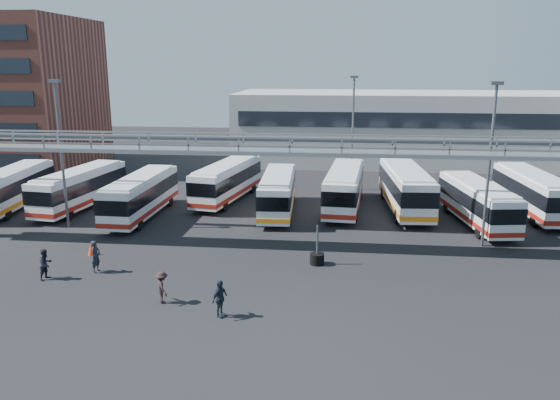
# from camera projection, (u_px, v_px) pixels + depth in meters

# --- Properties ---
(ground) EXTENTS (140.00, 140.00, 0.00)m
(ground) POSITION_uv_depth(u_px,v_px,m) (282.00, 280.00, 29.06)
(ground) COLOR black
(ground) RESTS_ON ground
(gantry) EXTENTS (51.40, 5.15, 7.10)m
(gantry) POSITION_uv_depth(u_px,v_px,m) (292.00, 160.00, 33.38)
(gantry) COLOR gray
(gantry) RESTS_ON ground
(apartment_building) EXTENTS (18.00, 15.00, 16.00)m
(apartment_building) POSITION_uv_depth(u_px,v_px,m) (2.00, 94.00, 59.63)
(apartment_building) COLOR brown
(apartment_building) RESTS_ON ground
(warehouse) EXTENTS (42.00, 14.00, 8.00)m
(warehouse) POSITION_uv_depth(u_px,v_px,m) (419.00, 127.00, 63.47)
(warehouse) COLOR #9E9E99
(warehouse) RESTS_ON ground
(light_pole_left) EXTENTS (0.70, 0.35, 10.21)m
(light_pole_left) POSITION_uv_depth(u_px,v_px,m) (61.00, 147.00, 37.07)
(light_pole_left) COLOR #4C4F54
(light_pole_left) RESTS_ON ground
(light_pole_mid) EXTENTS (0.70, 0.35, 10.21)m
(light_pole_mid) POSITION_uv_depth(u_px,v_px,m) (490.00, 157.00, 33.15)
(light_pole_mid) COLOR #4C4F54
(light_pole_mid) RESTS_ON ground
(light_pole_back) EXTENTS (0.70, 0.35, 10.21)m
(light_pole_back) POSITION_uv_depth(u_px,v_px,m) (353.00, 127.00, 48.46)
(light_pole_back) COLOR #4C4F54
(light_pole_back) RESTS_ON ground
(bus_0) EXTENTS (3.42, 10.61, 3.17)m
(bus_0) POSITION_uv_depth(u_px,v_px,m) (12.00, 187.00, 43.03)
(bus_0) COLOR silver
(bus_0) RESTS_ON ground
(bus_1) EXTENTS (3.64, 10.54, 3.14)m
(bus_1) POSITION_uv_depth(u_px,v_px,m) (80.00, 187.00, 43.05)
(bus_1) COLOR silver
(bus_1) RESTS_ON ground
(bus_2) EXTENTS (2.60, 10.40, 3.14)m
(bus_2) POSITION_uv_depth(u_px,v_px,m) (141.00, 195.00, 40.63)
(bus_2) COLOR silver
(bus_2) RESTS_ON ground
(bus_3) EXTENTS (4.26, 10.71, 3.17)m
(bus_3) POSITION_uv_depth(u_px,v_px,m) (227.00, 180.00, 45.60)
(bus_3) COLOR silver
(bus_3) RESTS_ON ground
(bus_4) EXTENTS (2.79, 10.16, 3.05)m
(bus_4) POSITION_uv_depth(u_px,v_px,m) (278.00, 192.00, 41.79)
(bus_4) COLOR silver
(bus_4) RESTS_ON ground
(bus_5) EXTENTS (3.35, 10.88, 3.25)m
(bus_5) POSITION_uv_depth(u_px,v_px,m) (344.00, 187.00, 42.81)
(bus_5) COLOR silver
(bus_5) RESTS_ON ground
(bus_6) EXTENTS (3.33, 11.37, 3.41)m
(bus_6) POSITION_uv_depth(u_px,v_px,m) (405.00, 187.00, 42.47)
(bus_6) COLOR silver
(bus_6) RESTS_ON ground
(bus_7) EXTENTS (3.78, 10.29, 3.05)m
(bus_7) POSITION_uv_depth(u_px,v_px,m) (477.00, 202.00, 38.75)
(bus_7) COLOR silver
(bus_7) RESTS_ON ground
(bus_8) EXTENTS (3.22, 10.77, 3.23)m
(bus_8) POSITION_uv_depth(u_px,v_px,m) (532.00, 192.00, 41.35)
(bus_8) COLOR silver
(bus_8) RESTS_ON ground
(pedestrian_a) EXTENTS (0.54, 0.73, 1.81)m
(pedestrian_a) POSITION_uv_depth(u_px,v_px,m) (96.00, 256.00, 30.00)
(pedestrian_a) COLOR black
(pedestrian_a) RESTS_ON ground
(pedestrian_b) EXTENTS (0.84, 0.96, 1.67)m
(pedestrian_b) POSITION_uv_depth(u_px,v_px,m) (46.00, 264.00, 29.05)
(pedestrian_b) COLOR black
(pedestrian_b) RESTS_ON ground
(pedestrian_c) EXTENTS (1.06, 1.17, 1.58)m
(pedestrian_c) POSITION_uv_depth(u_px,v_px,m) (162.00, 287.00, 26.16)
(pedestrian_c) COLOR black
(pedestrian_c) RESTS_ON ground
(pedestrian_d) EXTENTS (0.81, 1.12, 1.76)m
(pedestrian_d) POSITION_uv_depth(u_px,v_px,m) (220.00, 299.00, 24.68)
(pedestrian_d) COLOR #1B2631
(pedestrian_d) RESTS_ON ground
(cone_right) EXTENTS (0.56, 0.56, 0.72)m
(cone_right) POSITION_uv_depth(u_px,v_px,m) (91.00, 249.00, 32.87)
(cone_right) COLOR red
(cone_right) RESTS_ON ground
(tire_stack) EXTENTS (0.82, 0.82, 2.35)m
(tire_stack) POSITION_uv_depth(u_px,v_px,m) (317.00, 258.00, 31.30)
(tire_stack) COLOR black
(tire_stack) RESTS_ON ground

